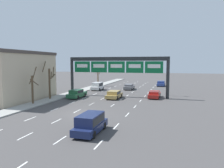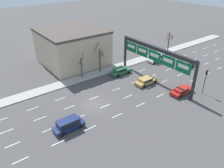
{
  "view_description": "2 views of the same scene",
  "coord_description": "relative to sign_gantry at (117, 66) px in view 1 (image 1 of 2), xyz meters",
  "views": [
    {
      "loc": [
        10.5,
        -24.1,
        6.21
      ],
      "look_at": [
        0.09,
        10.89,
        2.62
      ],
      "focal_mm": 35.0,
      "sensor_mm": 36.0,
      "label": 1
    },
    {
      "loc": [
        26.69,
        -16.41,
        20.86
      ],
      "look_at": [
        0.99,
        2.96,
        3.31
      ],
      "focal_mm": 35.0,
      "sensor_mm": 36.0,
      "label": 2
    }
  ],
  "objects": [
    {
      "name": "ground_plane",
      "position": [
        0.0,
        -14.25,
        -5.62
      ],
      "size": [
        220.0,
        220.0,
        0.0
      ],
      "primitive_type": "plane",
      "color": "#474444"
    },
    {
      "name": "sidewalk_left",
      "position": [
        -9.65,
        -14.25,
        -5.55
      ],
      "size": [
        2.8,
        110.0,
        0.15
      ],
      "color": "#999993",
      "rests_on": "ground_plane"
    },
    {
      "name": "lane_dashes",
      "position": [
        -0.0,
        -0.75,
        -5.62
      ],
      "size": [
        10.02,
        67.0,
        0.01
      ],
      "color": "white",
      "rests_on": "ground_plane"
    },
    {
      "name": "sign_gantry",
      "position": [
        0.0,
        0.0,
        0.0
      ],
      "size": [
        18.66,
        0.7,
        7.24
      ],
      "color": "#232628",
      "rests_on": "ground_plane"
    },
    {
      "name": "car_blue",
      "position": [
        6.6,
        20.14,
        -4.88
      ],
      "size": [
        1.99,
        4.1,
        1.39
      ],
      "color": "navy",
      "rests_on": "ground_plane"
    },
    {
      "name": "suv_white",
      "position": [
        -6.66,
        7.77,
        -4.65
      ],
      "size": [
        1.95,
        4.09,
        1.75
      ],
      "color": "silver",
      "rests_on": "ground_plane"
    },
    {
      "name": "car_grey",
      "position": [
        0.02,
        10.78,
        -4.93
      ],
      "size": [
        1.83,
        4.46,
        1.27
      ],
      "color": "slate",
      "rests_on": "ground_plane"
    },
    {
      "name": "suv_navy",
      "position": [
        3.29,
        -20.83,
        -4.67
      ],
      "size": [
        1.83,
        4.48,
        1.71
      ],
      "color": "#19234C",
      "rests_on": "ground_plane"
    },
    {
      "name": "car_green",
      "position": [
        -6.41,
        -3.48,
        -4.83
      ],
      "size": [
        1.89,
        4.85,
        1.48
      ],
      "color": "#235B38",
      "rests_on": "ground_plane"
    },
    {
      "name": "car_gold",
      "position": [
        0.15,
        -2.26,
        -4.89
      ],
      "size": [
        1.99,
        4.82,
        1.35
      ],
      "color": "#A88947",
      "rests_on": "ground_plane"
    },
    {
      "name": "car_red",
      "position": [
        6.81,
        0.3,
        -4.95
      ],
      "size": [
        1.86,
        4.83,
        1.22
      ],
      "color": "maroon",
      "rests_on": "ground_plane"
    },
    {
      "name": "traffic_light_near_gantry",
      "position": [
        8.97,
        3.69,
        -2.31
      ],
      "size": [
        0.3,
        0.35,
        4.63
      ],
      "color": "black",
      "rests_on": "ground_plane"
    },
    {
      "name": "tree_bare_closest",
      "position": [
        -9.37,
        15.6,
        -2.58
      ],
      "size": [
        1.99,
        1.98,
        5.27
      ],
      "color": "brown",
      "rests_on": "sidewalk_left"
    },
    {
      "name": "tree_bare_second",
      "position": [
        -9.93,
        -10.94,
        -3.05
      ],
      "size": [
        1.45,
        1.58,
        5.49
      ],
      "color": "brown",
      "rests_on": "sidewalk_left"
    },
    {
      "name": "tree_bare_third",
      "position": [
        -10.02,
        -6.27,
        -2.49
      ],
      "size": [
        2.14,
        2.12,
        6.31
      ],
      "color": "brown",
      "rests_on": "sidewalk_left"
    }
  ]
}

